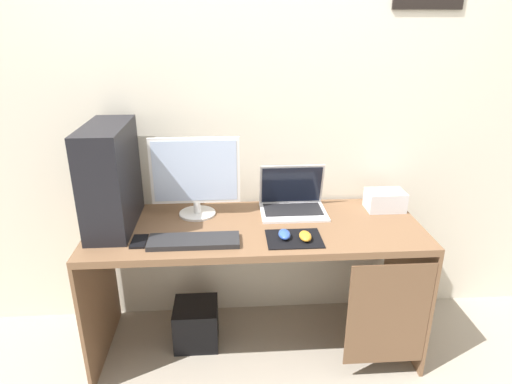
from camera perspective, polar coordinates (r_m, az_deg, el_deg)
The scene contains 13 objects.
ground_plane at distance 2.61m, azimuth -0.00°, elevation -18.97°, with size 8.00×8.00×0.00m, color #9E9384.
wall_back at distance 2.37m, azimuth -0.53°, elevation 11.95°, with size 4.00×0.05×2.60m.
desk at distance 2.26m, azimuth 0.54°, elevation -7.53°, with size 1.66×0.62×0.73m.
pc_tower at distance 2.23m, azimuth -18.40°, elevation 1.83°, with size 0.20×0.48×0.51m, color black.
monitor at distance 2.26m, azimuth -7.89°, elevation 1.95°, with size 0.45×0.19×0.42m.
laptop at distance 2.36m, azimuth 4.79°, elevation -1.32°, with size 0.35×0.25×0.25m.
projector at distance 2.47m, azimuth 16.43°, elevation -1.04°, with size 0.20×0.14×0.11m, color silver.
keyboard at distance 2.05m, azimuth -8.08°, elevation -6.33°, with size 0.42×0.14×0.02m, color #232326.
mousepad at distance 2.08m, azimuth 4.97°, elevation -6.07°, with size 0.26×0.20×0.01m, color black.
mouse_left at distance 2.07m, azimuth 3.71°, elevation -5.51°, with size 0.06×0.10×0.03m, color #2D51B2.
mouse_right at distance 2.07m, azimuth 6.43°, elevation -5.72°, with size 0.06×0.10×0.03m, color orange.
cell_phone at distance 2.11m, azimuth -14.95°, elevation -6.23°, with size 0.07×0.13×0.01m, color black.
subwoofer at distance 2.57m, azimuth -7.77°, elevation -16.59°, with size 0.24×0.24×0.24m, color black.
Camera 1 is at (-0.13, -1.98, 1.69)m, focal length 30.76 mm.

